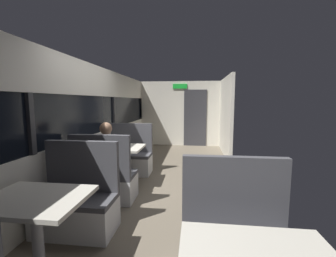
% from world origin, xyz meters
% --- Properties ---
extents(ground_plane, '(3.30, 9.20, 0.02)m').
position_xyz_m(ground_plane, '(0.00, 0.00, -0.01)').
color(ground_plane, '#665B4C').
extents(carriage_window_panel_left, '(0.09, 8.48, 2.30)m').
position_xyz_m(carriage_window_panel_left, '(-1.45, 0.00, 1.11)').
color(carriage_window_panel_left, beige).
rests_on(carriage_window_panel_left, ground_plane).
extents(carriage_end_bulkhead, '(2.90, 0.11, 2.30)m').
position_xyz_m(carriage_end_bulkhead, '(0.06, 4.19, 1.14)').
color(carriage_end_bulkhead, beige).
rests_on(carriage_end_bulkhead, ground_plane).
extents(carriage_aisle_panel_right, '(0.08, 2.40, 2.30)m').
position_xyz_m(carriage_aisle_panel_right, '(1.45, 3.00, 1.15)').
color(carriage_aisle_panel_right, beige).
rests_on(carriage_aisle_panel_right, ground_plane).
extents(dining_table_near_window, '(0.90, 0.70, 0.74)m').
position_xyz_m(dining_table_near_window, '(-0.89, -2.09, 0.64)').
color(dining_table_near_window, '#9E9EA3').
rests_on(dining_table_near_window, ground_plane).
extents(bench_near_window_facing_entry, '(0.95, 0.50, 1.10)m').
position_xyz_m(bench_near_window_facing_entry, '(-0.89, -1.39, 0.33)').
color(bench_near_window_facing_entry, silver).
rests_on(bench_near_window_facing_entry, ground_plane).
extents(dining_table_mid_window, '(0.90, 0.70, 0.74)m').
position_xyz_m(dining_table_mid_window, '(-0.89, 0.17, 0.64)').
color(dining_table_mid_window, '#9E9EA3').
rests_on(dining_table_mid_window, ground_plane).
extents(bench_mid_window_facing_end, '(0.95, 0.50, 1.10)m').
position_xyz_m(bench_mid_window_facing_end, '(-0.89, -0.53, 0.33)').
color(bench_mid_window_facing_end, silver).
rests_on(bench_mid_window_facing_end, ground_plane).
extents(bench_mid_window_facing_entry, '(0.95, 0.50, 1.10)m').
position_xyz_m(bench_mid_window_facing_entry, '(-0.89, 0.87, 0.33)').
color(bench_mid_window_facing_entry, silver).
rests_on(bench_mid_window_facing_entry, ground_plane).
extents(bench_front_aisle_facing_entry, '(0.95, 0.50, 1.10)m').
position_xyz_m(bench_front_aisle_facing_entry, '(0.89, -1.99, 0.33)').
color(bench_front_aisle_facing_entry, silver).
rests_on(bench_front_aisle_facing_entry, ground_plane).
extents(seated_passenger, '(0.47, 0.55, 1.26)m').
position_xyz_m(seated_passenger, '(-0.89, -0.46, 0.54)').
color(seated_passenger, '#26262D').
rests_on(seated_passenger, ground_plane).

